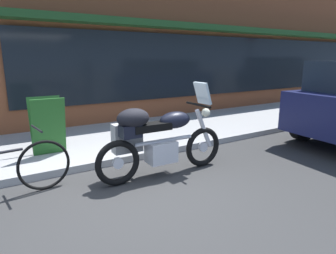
{
  "coord_description": "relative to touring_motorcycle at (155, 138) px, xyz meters",
  "views": [
    {
      "loc": [
        -1.45,
        -3.26,
        1.77
      ],
      "look_at": [
        0.99,
        0.62,
        0.7
      ],
      "focal_mm": 31.38,
      "sensor_mm": 36.0,
      "label": 1
    }
  ],
  "objects": [
    {
      "name": "sidewalk_curb",
      "position": [
        8.34,
        2.16,
        -0.55
      ],
      "size": [
        30.0,
        2.83,
        0.12
      ],
      "color": "#979797",
      "rests_on": "ground_plane"
    },
    {
      "name": "touring_motorcycle",
      "position": [
        0.0,
        0.0,
        0.0
      ],
      "size": [
        2.17,
        0.7,
        1.41
      ],
      "color": "black",
      "rests_on": "ground_plane"
    },
    {
      "name": "storefront_building",
      "position": [
        5.26,
        3.73,
        2.14
      ],
      "size": [
        19.85,
        0.9,
        5.61
      ],
      "color": "brown",
      "rests_on": "ground_plane"
    },
    {
      "name": "ground_plane",
      "position": [
        -0.66,
        -0.45,
        -0.61
      ],
      "size": [
        80.0,
        80.0,
        0.0
      ],
      "primitive_type": "plane",
      "color": "#303030"
    },
    {
      "name": "sandwich_board_sign",
      "position": [
        -1.23,
        1.66,
        0.01
      ],
      "size": [
        0.55,
        0.42,
        1.0
      ],
      "color": "#1E511E",
      "rests_on": "sidewalk_curb"
    }
  ]
}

